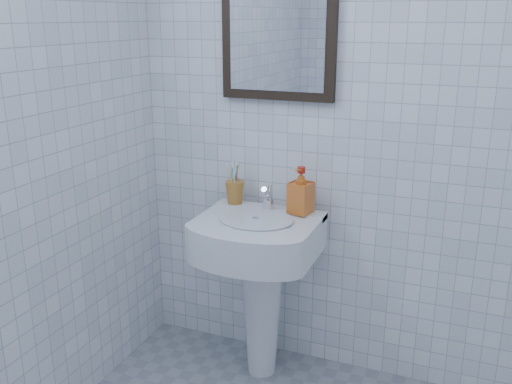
% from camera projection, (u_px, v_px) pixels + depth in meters
% --- Properties ---
extents(wall_back, '(2.20, 0.02, 2.50)m').
position_uv_depth(wall_back, '(385.00, 103.00, 2.31)').
color(wall_back, white).
rests_on(wall_back, ground).
extents(washbasin, '(0.51, 0.37, 0.78)m').
position_uv_depth(washbasin, '(260.00, 270.00, 2.49)').
color(washbasin, white).
rests_on(washbasin, ground).
extents(faucet, '(0.05, 0.10, 0.12)m').
position_uv_depth(faucet, '(268.00, 199.00, 2.49)').
color(faucet, silver).
rests_on(faucet, washbasin).
extents(toothbrush_cup, '(0.11, 0.11, 0.10)m').
position_uv_depth(toothbrush_cup, '(235.00, 192.00, 2.57)').
color(toothbrush_cup, '#B2722A').
rests_on(toothbrush_cup, washbasin).
extents(soap_dispenser, '(0.11, 0.11, 0.20)m').
position_uv_depth(soap_dispenser, '(301.00, 190.00, 2.43)').
color(soap_dispenser, '#BA4312').
rests_on(soap_dispenser, washbasin).
extents(wall_mirror, '(0.50, 0.04, 0.62)m').
position_uv_depth(wall_mirror, '(278.00, 25.00, 2.36)').
color(wall_mirror, black).
rests_on(wall_mirror, wall_back).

